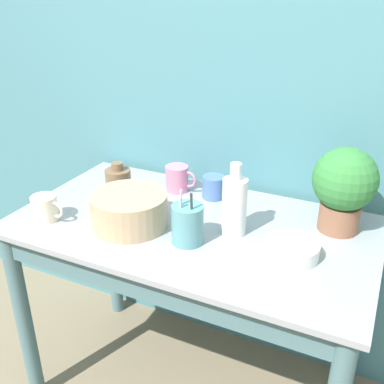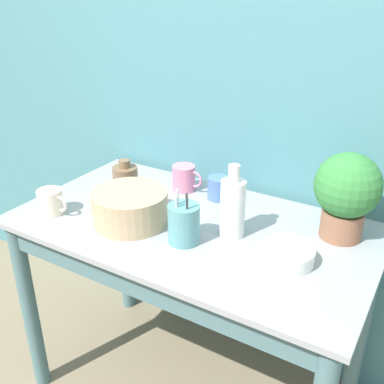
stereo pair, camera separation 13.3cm
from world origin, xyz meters
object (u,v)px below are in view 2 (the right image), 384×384
(potted_plant, at_px, (347,192))
(bowl_wash_large, at_px, (130,207))
(bowl_small_enamel_white, at_px, (286,255))
(utensil_cup, at_px, (184,224))
(bottle_short, at_px, (125,179))
(mug_pink, at_px, (184,178))
(mug_blue, at_px, (219,188))
(mug_cream, at_px, (51,202))
(bottle_tall, at_px, (233,207))

(potted_plant, distance_m, bowl_wash_large, 0.71)
(bowl_small_enamel_white, relative_size, utensil_cup, 0.90)
(potted_plant, relative_size, bottle_short, 2.15)
(bottle_short, bearing_deg, bowl_small_enamel_white, -11.03)
(bowl_wash_large, bearing_deg, potted_plant, 23.09)
(bowl_small_enamel_white, bearing_deg, mug_pink, 152.62)
(bowl_wash_large, height_order, utensil_cup, utensil_cup)
(mug_blue, height_order, bowl_small_enamel_white, mug_blue)
(mug_blue, distance_m, mug_cream, 0.62)
(bottle_short, relative_size, mug_pink, 1.04)
(utensil_cup, bearing_deg, bottle_short, 153.18)
(potted_plant, distance_m, bottle_tall, 0.36)
(bottle_short, distance_m, mug_cream, 0.30)
(potted_plant, xyz_separation_m, bottle_short, (-0.82, -0.09, -0.11))
(potted_plant, relative_size, bowl_small_enamel_white, 1.74)
(mug_cream, bearing_deg, utensil_cup, 8.98)
(bowl_wash_large, height_order, bottle_tall, bottle_tall)
(bowl_wash_large, bearing_deg, bottle_short, 132.41)
(bottle_tall, distance_m, mug_pink, 0.39)
(mug_cream, bearing_deg, bowl_wash_large, 18.45)
(mug_cream, bearing_deg, bowl_small_enamel_white, 9.59)
(mug_blue, distance_m, bowl_small_enamel_white, 0.46)
(potted_plant, bearing_deg, mug_cream, -158.29)
(bowl_wash_large, bearing_deg, mug_cream, -161.55)
(bottle_tall, relative_size, mug_pink, 1.92)
(bottle_short, xyz_separation_m, mug_blue, (0.34, 0.14, -0.01))
(bottle_short, relative_size, utensil_cup, 0.73)
(bottle_short, bearing_deg, mug_blue, 21.46)
(bowl_wash_large, bearing_deg, mug_blue, 61.32)
(mug_blue, bearing_deg, utensil_cup, -81.52)
(mug_pink, relative_size, mug_cream, 1.05)
(mug_cream, distance_m, bowl_small_enamel_white, 0.84)
(bowl_wash_large, height_order, mug_pink, bowl_wash_large)
(mug_cream, bearing_deg, mug_pink, 53.74)
(bottle_short, bearing_deg, potted_plant, 6.34)
(mug_pink, bearing_deg, utensil_cup, -58.29)
(bowl_small_enamel_white, bearing_deg, mug_cream, -170.41)
(potted_plant, distance_m, mug_pink, 0.64)
(bottle_tall, distance_m, mug_cream, 0.65)
(mug_blue, bearing_deg, bowl_small_enamel_white, -36.50)
(mug_blue, xyz_separation_m, mug_cream, (-0.46, -0.42, 0.00))
(bowl_wash_large, distance_m, mug_cream, 0.30)
(potted_plant, distance_m, mug_cream, 1.01)
(bottle_tall, relative_size, bowl_small_enamel_white, 1.50)
(utensil_cup, bearing_deg, mug_cream, -171.02)
(bottle_short, xyz_separation_m, bowl_small_enamel_white, (0.72, -0.14, -0.03))
(mug_blue, relative_size, bowl_small_enamel_white, 0.72)
(bowl_wash_large, height_order, bowl_small_enamel_white, bowl_wash_large)
(bottle_short, distance_m, utensil_cup, 0.44)
(mug_blue, xyz_separation_m, utensil_cup, (0.05, -0.33, 0.02))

